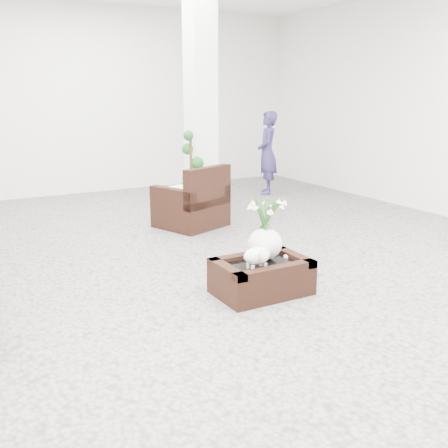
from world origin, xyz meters
TOP-DOWN VIEW (x-y plane):
  - ground at (0.00, 0.00)m, footprint 11.00×11.00m
  - column at (1.20, 2.80)m, footprint 0.40×0.40m
  - coffee_table at (0.16, -0.58)m, footprint 0.90×0.60m
  - sheep_figurine at (0.04, -0.68)m, footprint 0.28×0.23m
  - planter_narcissus at (0.26, -0.48)m, footprint 0.44×0.44m
  - tealight at (0.46, -0.56)m, footprint 0.04×0.04m
  - armchair at (0.69, 2.15)m, footprint 1.08×1.06m
  - topiary at (0.83, 2.41)m, footprint 0.36×0.36m
  - shopper at (3.06, 3.71)m, footprint 0.61×0.68m

SIDE VIEW (x-z plane):
  - ground at x=0.00m, z-range 0.00..0.00m
  - coffee_table at x=0.16m, z-range 0.00..0.31m
  - tealight at x=0.46m, z-range 0.31..0.34m
  - sheep_figurine at x=0.04m, z-range 0.31..0.52m
  - armchair at x=0.69m, z-range 0.00..0.91m
  - topiary at x=0.83m, z-range 0.00..1.35m
  - planter_narcissus at x=0.26m, z-range 0.31..1.11m
  - shopper at x=3.06m, z-range 0.00..1.56m
  - column at x=1.20m, z-range 0.00..3.50m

